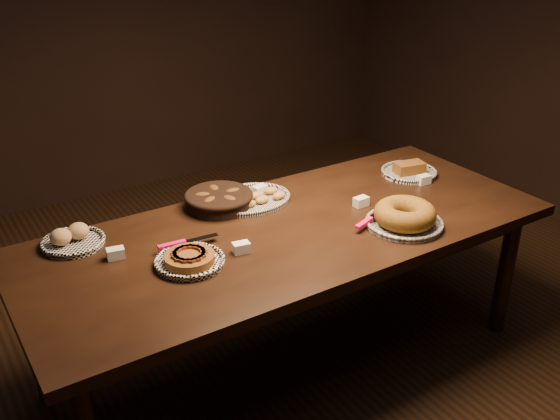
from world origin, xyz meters
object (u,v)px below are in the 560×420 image
buffet_table (290,241)px  apple_tart_plate (189,259)px  madeleine_platter (249,199)px  bundt_cake_plate (405,217)px

buffet_table → apple_tart_plate: bearing=-174.4°
buffet_table → apple_tart_plate: (-0.52, -0.05, 0.09)m
madeleine_platter → bundt_cake_plate: (0.46, -0.59, 0.03)m
buffet_table → madeleine_platter: bearing=94.4°
apple_tart_plate → bundt_cake_plate: bearing=10.2°
apple_tart_plate → madeleine_platter: size_ratio=0.80×
apple_tart_plate → bundt_cake_plate: size_ratio=0.80×
madeleine_platter → bundt_cake_plate: bundt_cake_plate is taller
buffet_table → apple_tart_plate: size_ratio=7.22×
buffet_table → bundt_cake_plate: (0.44, -0.27, 0.12)m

